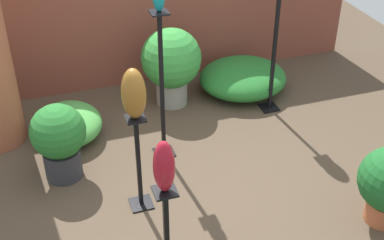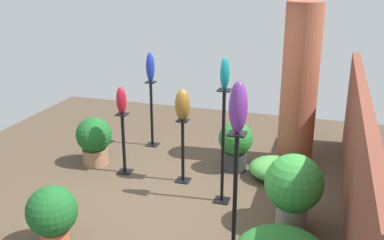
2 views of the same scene
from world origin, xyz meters
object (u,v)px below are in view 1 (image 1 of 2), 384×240
(pedestal_teal, at_px, (162,93))
(art_vase_bronze, at_px, (134,94))
(pedestal_bronze, at_px, (139,167))
(potted_plant_front_right, at_px, (171,62))
(pedestal_violet, at_px, (274,54))
(potted_plant_front_left, at_px, (59,138))
(art_vase_ruby, at_px, (164,167))

(pedestal_teal, bearing_deg, art_vase_bronze, -121.06)
(pedestal_bronze, height_order, pedestal_teal, pedestal_teal)
(pedestal_bronze, xyz_separation_m, potted_plant_front_right, (0.77, 1.61, 0.11))
(pedestal_violet, height_order, potted_plant_front_left, pedestal_violet)
(pedestal_teal, relative_size, potted_plant_front_right, 1.66)
(pedestal_violet, distance_m, art_vase_ruby, 2.78)
(pedestal_teal, xyz_separation_m, art_vase_ruby, (-0.43, -1.61, 0.42))
(potted_plant_front_left, bearing_deg, art_vase_ruby, -69.61)
(pedestal_bronze, xyz_separation_m, pedestal_teal, (0.41, 0.68, 0.29))
(pedestal_teal, height_order, potted_plant_front_right, pedestal_teal)
(pedestal_teal, xyz_separation_m, potted_plant_front_left, (-1.01, -0.04, -0.27))
(pedestal_teal, bearing_deg, pedestal_violet, 17.90)
(pedestal_violet, relative_size, art_vase_ruby, 3.75)
(pedestal_bronze, bearing_deg, art_vase_ruby, -91.15)
(pedestal_teal, xyz_separation_m, art_vase_bronze, (-0.41, -0.68, 0.45))
(art_vase_bronze, distance_m, potted_plant_front_right, 1.89)
(pedestal_bronze, bearing_deg, potted_plant_front_left, 133.39)
(pedestal_violet, bearing_deg, art_vase_ruby, -131.47)
(pedestal_teal, distance_m, potted_plant_front_left, 1.05)
(potted_plant_front_left, bearing_deg, potted_plant_front_right, 35.31)
(art_vase_bronze, bearing_deg, potted_plant_front_right, 64.36)
(art_vase_ruby, height_order, potted_plant_front_left, art_vase_ruby)
(pedestal_bronze, height_order, pedestal_violet, pedestal_violet)
(art_vase_ruby, bearing_deg, art_vase_bronze, 88.85)
(art_vase_bronze, bearing_deg, pedestal_bronze, 180.00)
(pedestal_violet, height_order, potted_plant_front_right, pedestal_violet)
(pedestal_violet, xyz_separation_m, art_vase_bronze, (-1.80, -1.13, 0.46))
(art_vase_bronze, distance_m, potted_plant_front_left, 1.13)
(pedestal_bronze, distance_m, pedestal_violet, 2.14)
(potted_plant_front_left, bearing_deg, pedestal_bronze, -46.61)
(potted_plant_front_right, bearing_deg, pedestal_bronze, -115.64)
(pedestal_teal, distance_m, art_vase_bronze, 0.91)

